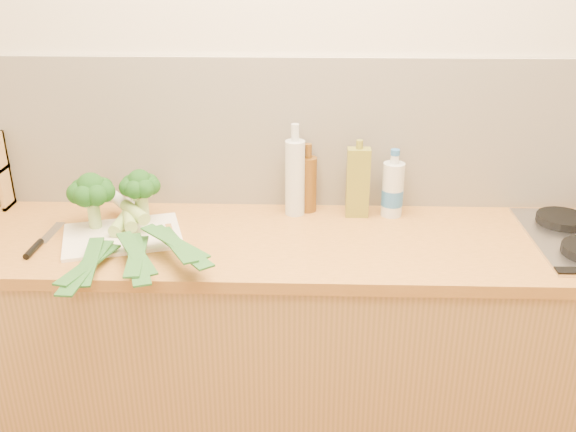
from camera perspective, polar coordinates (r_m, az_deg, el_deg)
name	(u,v)px	position (r m, az deg, el deg)	size (l,w,h in m)	color
room_shell	(310,134)	(2.30, 1.93, 7.28)	(3.50, 3.50, 3.50)	beige
counter	(307,350)	(2.35, 1.69, -11.85)	(3.20, 0.62, 0.90)	#B4824B
chopping_board	(122,236)	(2.19, -14.50, -1.72)	(0.38, 0.28, 0.01)	white
broccoli_left	(91,191)	(2.22, -17.09, 2.11)	(0.16, 0.16, 0.19)	#98BA6C
broccoli_right	(140,186)	(2.23, -13.03, 2.58)	(0.14, 0.14, 0.19)	#98BA6C
leek_front	(114,232)	(2.16, -15.24, -1.40)	(0.11, 0.67, 0.04)	white
leek_mid	(132,230)	(2.11, -13.73, -1.23)	(0.24, 0.60, 0.04)	white
leek_back	(144,219)	(2.14, -12.67, -0.30)	(0.45, 0.57, 0.04)	white
chefs_knife	(38,245)	(2.21, -21.33, -2.39)	(0.04, 0.28, 0.02)	silver
oil_tin	(358,182)	(2.26, 6.23, 3.02)	(0.08, 0.05, 0.28)	olive
glass_bottle	(295,177)	(2.26, 0.62, 3.52)	(0.07, 0.07, 0.33)	silver
amber_bottle	(308,183)	(2.30, 1.77, 2.94)	(0.06, 0.06, 0.25)	brown
water_bottle	(393,191)	(2.29, 9.28, 2.23)	(0.08, 0.08, 0.22)	silver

